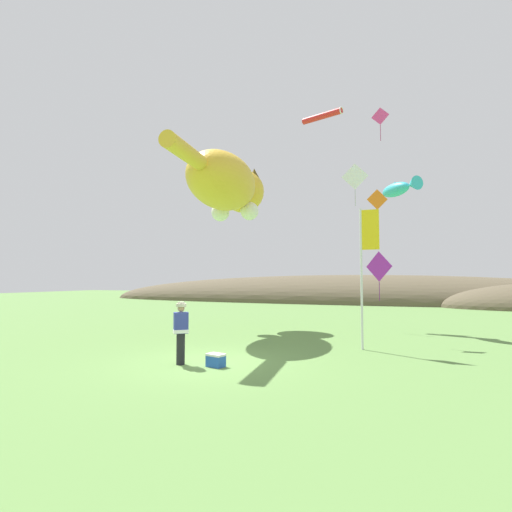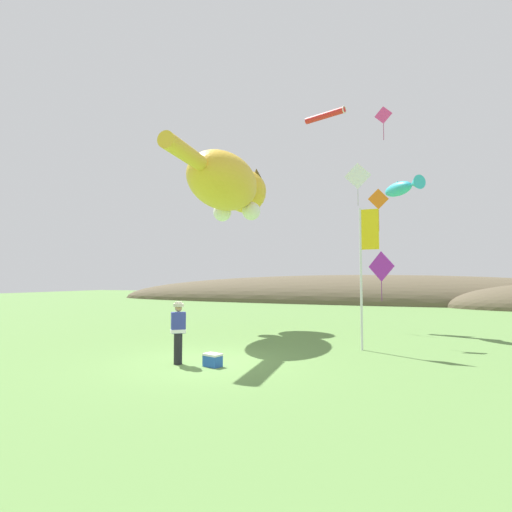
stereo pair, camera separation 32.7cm
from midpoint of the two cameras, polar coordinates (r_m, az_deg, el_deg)
ground_plane at (r=12.07m, az=-6.53°, el=-14.91°), size 120.00×120.00×0.00m
distant_hill_ridge at (r=42.93m, az=18.24°, el=-6.40°), size 60.21×15.36×5.77m
festival_attendant at (r=11.82m, az=-10.26°, el=-10.43°), size 0.49×0.47×1.77m
kite_spool at (r=12.21m, az=-5.62°, el=-14.23°), size 0.12×0.23×0.23m
picnic_cooler at (r=11.50m, az=-5.38°, el=-14.58°), size 0.56×0.45×0.36m
festival_banner_pole at (r=14.34m, az=15.93°, el=-0.08°), size 0.66×0.08×4.90m
kite_giant_cat at (r=19.19m, az=-3.40°, el=10.01°), size 3.31×9.80×2.98m
kite_fish_windsock at (r=20.30m, az=20.54°, el=9.12°), size 2.03×2.31×0.75m
kite_tube_streamer at (r=24.91m, az=10.28°, el=19.16°), size 2.55×1.21×0.44m
kite_diamond_orange at (r=17.13m, az=17.60°, el=7.68°), size 0.80×0.30×1.75m
kite_diamond_violet at (r=19.71m, az=17.92°, el=-1.47°), size 1.23×0.76×2.34m
kite_diamond_white at (r=22.52m, az=14.74°, el=10.98°), size 1.42×0.08×2.32m
kite_diamond_pink at (r=24.05m, az=18.12°, el=18.54°), size 0.96×0.19×1.87m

